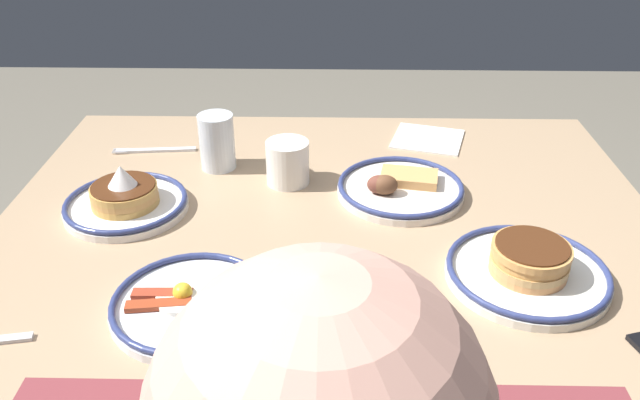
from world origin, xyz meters
name	(u,v)px	position (x,y,z in m)	size (l,w,h in m)	color
dining_table	(328,256)	(0.00, 0.00, 0.65)	(1.20, 0.96, 0.72)	tan
plate_near_main	(399,187)	(-0.13, -0.10, 0.74)	(0.24, 0.24, 0.05)	silver
plate_center_pancakes	(528,268)	(-0.31, 0.16, 0.74)	(0.25, 0.25, 0.06)	silver
plate_far_companion	(191,303)	(0.20, 0.25, 0.74)	(0.24, 0.24, 0.04)	white
plate_far_side	(125,200)	(0.37, -0.03, 0.75)	(0.23, 0.23, 0.09)	white
coffee_mug	(287,161)	(0.08, -0.15, 0.77)	(0.08, 0.11, 0.09)	white
drinking_glass	(217,144)	(0.23, -0.21, 0.78)	(0.07, 0.07, 0.12)	silver
paper_napkin	(428,139)	(-0.22, -0.35, 0.73)	(0.15, 0.14, 0.00)	white
fork_near	(154,150)	(0.38, -0.28, 0.73)	(0.18, 0.03, 0.01)	silver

